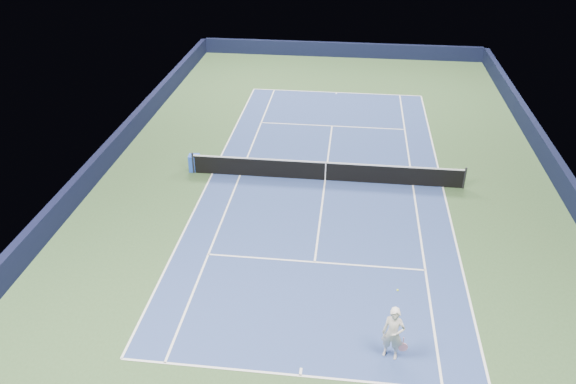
# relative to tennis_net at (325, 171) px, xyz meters

# --- Properties ---
(ground) EXTENTS (40.00, 40.00, 0.00)m
(ground) POSITION_rel_tennis_net_xyz_m (0.00, 0.00, -0.50)
(ground) COLOR #304B29
(ground) RESTS_ON ground
(wall_far) EXTENTS (22.00, 0.35, 1.10)m
(wall_far) POSITION_rel_tennis_net_xyz_m (0.00, 19.82, 0.05)
(wall_far) COLOR black
(wall_far) RESTS_ON ground
(wall_right) EXTENTS (0.35, 40.00, 1.10)m
(wall_right) POSITION_rel_tennis_net_xyz_m (10.82, 0.00, 0.05)
(wall_right) COLOR black
(wall_right) RESTS_ON ground
(wall_left) EXTENTS (0.35, 40.00, 1.10)m
(wall_left) POSITION_rel_tennis_net_xyz_m (-10.82, 0.00, 0.05)
(wall_left) COLOR black
(wall_left) RESTS_ON ground
(court_surface) EXTENTS (10.97, 23.77, 0.01)m
(court_surface) POSITION_rel_tennis_net_xyz_m (0.00, 0.00, -0.50)
(court_surface) COLOR navy
(court_surface) RESTS_ON ground
(baseline_far) EXTENTS (10.97, 0.08, 0.00)m
(baseline_far) POSITION_rel_tennis_net_xyz_m (0.00, 11.88, -0.50)
(baseline_far) COLOR white
(baseline_far) RESTS_ON ground
(baseline_near) EXTENTS (10.97, 0.08, 0.00)m
(baseline_near) POSITION_rel_tennis_net_xyz_m (0.00, -11.88, -0.50)
(baseline_near) COLOR white
(baseline_near) RESTS_ON ground
(sideline_doubles_right) EXTENTS (0.08, 23.77, 0.00)m
(sideline_doubles_right) POSITION_rel_tennis_net_xyz_m (5.49, 0.00, -0.50)
(sideline_doubles_right) COLOR white
(sideline_doubles_right) RESTS_ON ground
(sideline_doubles_left) EXTENTS (0.08, 23.77, 0.00)m
(sideline_doubles_left) POSITION_rel_tennis_net_xyz_m (-5.49, 0.00, -0.50)
(sideline_doubles_left) COLOR white
(sideline_doubles_left) RESTS_ON ground
(sideline_singles_right) EXTENTS (0.08, 23.77, 0.00)m
(sideline_singles_right) POSITION_rel_tennis_net_xyz_m (4.12, 0.00, -0.50)
(sideline_singles_right) COLOR white
(sideline_singles_right) RESTS_ON ground
(sideline_singles_left) EXTENTS (0.08, 23.77, 0.00)m
(sideline_singles_left) POSITION_rel_tennis_net_xyz_m (-4.12, 0.00, -0.50)
(sideline_singles_left) COLOR white
(sideline_singles_left) RESTS_ON ground
(service_line_far) EXTENTS (8.23, 0.08, 0.00)m
(service_line_far) POSITION_rel_tennis_net_xyz_m (0.00, 6.40, -0.50)
(service_line_far) COLOR white
(service_line_far) RESTS_ON ground
(service_line_near) EXTENTS (8.23, 0.08, 0.00)m
(service_line_near) POSITION_rel_tennis_net_xyz_m (0.00, -6.40, -0.50)
(service_line_near) COLOR white
(service_line_near) RESTS_ON ground
(center_service_line) EXTENTS (0.08, 12.80, 0.00)m
(center_service_line) POSITION_rel_tennis_net_xyz_m (0.00, 0.00, -0.50)
(center_service_line) COLOR white
(center_service_line) RESTS_ON ground
(center_mark_far) EXTENTS (0.08, 0.30, 0.00)m
(center_mark_far) POSITION_rel_tennis_net_xyz_m (0.00, 11.73, -0.50)
(center_mark_far) COLOR white
(center_mark_far) RESTS_ON ground
(center_mark_near) EXTENTS (0.08, 0.30, 0.00)m
(center_mark_near) POSITION_rel_tennis_net_xyz_m (0.00, -11.73, -0.50)
(center_mark_near) COLOR white
(center_mark_near) RESTS_ON ground
(tennis_net) EXTENTS (12.90, 0.10, 1.07)m
(tennis_net) POSITION_rel_tennis_net_xyz_m (0.00, 0.00, 0.00)
(tennis_net) COLOR black
(tennis_net) RESTS_ON ground
(sponsor_cube) EXTENTS (0.59, 0.51, 0.84)m
(sponsor_cube) POSITION_rel_tennis_net_xyz_m (-6.40, 0.21, -0.09)
(sponsor_cube) COLOR blue
(sponsor_cube) RESTS_ON ground
(tennis_player) EXTENTS (0.87, 1.34, 1.85)m
(tennis_player) POSITION_rel_tennis_net_xyz_m (2.67, -10.78, 0.42)
(tennis_player) COLOR silver
(tennis_player) RESTS_ON ground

